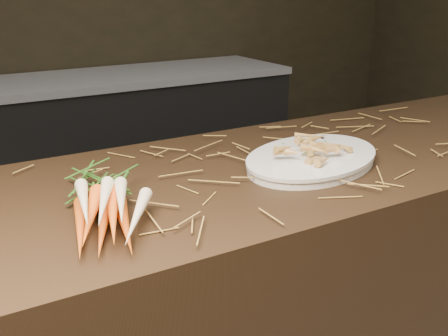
# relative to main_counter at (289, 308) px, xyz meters

# --- Properties ---
(main_counter) EXTENTS (2.40, 0.70, 0.90)m
(main_counter) POSITION_rel_main_counter_xyz_m (0.00, 0.00, 0.00)
(main_counter) COLOR black
(main_counter) RESTS_ON ground
(back_counter) EXTENTS (1.82, 0.62, 0.84)m
(back_counter) POSITION_rel_main_counter_xyz_m (0.30, 1.88, -0.03)
(back_counter) COLOR black
(back_counter) RESTS_ON ground
(straw_bedding) EXTENTS (1.40, 0.60, 0.02)m
(straw_bedding) POSITION_rel_main_counter_xyz_m (0.00, 0.00, 0.46)
(straw_bedding) COLOR olive
(straw_bedding) RESTS_ON main_counter
(root_veg_bunch) EXTENTS (0.28, 0.47, 0.09)m
(root_veg_bunch) POSITION_rel_main_counter_xyz_m (-0.54, -0.06, 0.49)
(root_veg_bunch) COLOR #BF4304
(root_veg_bunch) RESTS_ON main_counter
(serving_platter) EXTENTS (0.49, 0.42, 0.02)m
(serving_platter) POSITION_rel_main_counter_xyz_m (0.01, -0.05, 0.46)
(serving_platter) COLOR white
(serving_platter) RESTS_ON main_counter
(roasted_veg_heap) EXTENTS (0.25, 0.21, 0.05)m
(roasted_veg_heap) POSITION_rel_main_counter_xyz_m (0.01, -0.05, 0.50)
(roasted_veg_heap) COLOR #B77F35
(roasted_veg_heap) RESTS_ON serving_platter
(serving_fork) EXTENTS (0.02, 0.16, 0.00)m
(serving_fork) POSITION_rel_main_counter_xyz_m (0.16, -0.01, 0.47)
(serving_fork) COLOR silver
(serving_fork) RESTS_ON serving_platter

